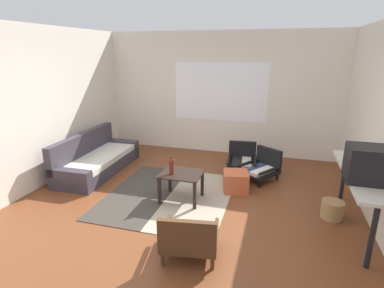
{
  "coord_description": "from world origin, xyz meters",
  "views": [
    {
      "loc": [
        1.3,
        -3.72,
        2.28
      ],
      "look_at": [
        -0.01,
        0.77,
        0.84
      ],
      "focal_mm": 28.49,
      "sensor_mm": 36.0,
      "label": 1
    }
  ],
  "objects_px": {
    "coffee_table": "(181,178)",
    "crt_television": "(368,164)",
    "armchair_corner": "(262,167)",
    "ottoman_orange": "(236,181)",
    "couch": "(96,160)",
    "clay_vase": "(356,156)",
    "armchair_by_window": "(242,159)",
    "armchair_striped_foreground": "(189,237)",
    "wicker_basket": "(332,210)",
    "console_shelf": "(359,178)",
    "glass_bottle": "(171,166)"
  },
  "relations": [
    {
      "from": "clay_vase",
      "to": "ottoman_orange",
      "type": "bearing_deg",
      "value": 168.77
    },
    {
      "from": "coffee_table",
      "to": "crt_television",
      "type": "bearing_deg",
      "value": -8.78
    },
    {
      "from": "armchair_by_window",
      "to": "armchair_striped_foreground",
      "type": "xyz_separation_m",
      "value": [
        -0.23,
        -2.83,
        0.03
      ]
    },
    {
      "from": "coffee_table",
      "to": "crt_television",
      "type": "relative_size",
      "value": 1.34
    },
    {
      "from": "coffee_table",
      "to": "wicker_basket",
      "type": "bearing_deg",
      "value": 1.95
    },
    {
      "from": "coffee_table",
      "to": "clay_vase",
      "type": "xyz_separation_m",
      "value": [
        2.44,
        0.24,
        0.53
      ]
    },
    {
      "from": "console_shelf",
      "to": "armchair_by_window",
      "type": "bearing_deg",
      "value": 136.33
    },
    {
      "from": "crt_television",
      "to": "glass_bottle",
      "type": "bearing_deg",
      "value": 173.22
    },
    {
      "from": "wicker_basket",
      "to": "crt_television",
      "type": "bearing_deg",
      "value": -64.01
    },
    {
      "from": "coffee_table",
      "to": "crt_television",
      "type": "xyz_separation_m",
      "value": [
        2.44,
        -0.38,
        0.64
      ]
    },
    {
      "from": "coffee_table",
      "to": "crt_television",
      "type": "distance_m",
      "value": 2.55
    },
    {
      "from": "coffee_table",
      "to": "armchair_corner",
      "type": "height_order",
      "value": "armchair_corner"
    },
    {
      "from": "console_shelf",
      "to": "armchair_striped_foreground",
      "type": "bearing_deg",
      "value": -147.64
    },
    {
      "from": "armchair_by_window",
      "to": "console_shelf",
      "type": "xyz_separation_m",
      "value": [
        1.69,
        -1.61,
        0.48
      ]
    },
    {
      "from": "glass_bottle",
      "to": "armchair_corner",
      "type": "bearing_deg",
      "value": 45.01
    },
    {
      "from": "wicker_basket",
      "to": "coffee_table",
      "type": "bearing_deg",
      "value": -178.05
    },
    {
      "from": "glass_bottle",
      "to": "armchair_by_window",
      "type": "bearing_deg",
      "value": 60.83
    },
    {
      "from": "armchair_striped_foreground",
      "to": "glass_bottle",
      "type": "distance_m",
      "value": 1.44
    },
    {
      "from": "glass_bottle",
      "to": "wicker_basket",
      "type": "height_order",
      "value": "glass_bottle"
    },
    {
      "from": "armchair_corner",
      "to": "crt_television",
      "type": "distance_m",
      "value": 2.19
    },
    {
      "from": "armchair_striped_foreground",
      "to": "console_shelf",
      "type": "height_order",
      "value": "console_shelf"
    },
    {
      "from": "armchair_striped_foreground",
      "to": "coffee_table",
      "type": "bearing_deg",
      "value": 111.7
    },
    {
      "from": "console_shelf",
      "to": "clay_vase",
      "type": "height_order",
      "value": "clay_vase"
    },
    {
      "from": "glass_bottle",
      "to": "clay_vase",
      "type": "bearing_deg",
      "value": 6.99
    },
    {
      "from": "ottoman_orange",
      "to": "crt_television",
      "type": "height_order",
      "value": "crt_television"
    },
    {
      "from": "couch",
      "to": "ottoman_orange",
      "type": "relative_size",
      "value": 4.99
    },
    {
      "from": "armchair_corner",
      "to": "ottoman_orange",
      "type": "relative_size",
      "value": 1.98
    },
    {
      "from": "armchair_striped_foreground",
      "to": "wicker_basket",
      "type": "distance_m",
      "value": 2.19
    },
    {
      "from": "crt_television",
      "to": "armchair_corner",
      "type": "bearing_deg",
      "value": 128.6
    },
    {
      "from": "armchair_corner",
      "to": "clay_vase",
      "type": "relative_size",
      "value": 2.73
    },
    {
      "from": "couch",
      "to": "clay_vase",
      "type": "relative_size",
      "value": 6.88
    },
    {
      "from": "coffee_table",
      "to": "wicker_basket",
      "type": "height_order",
      "value": "coffee_table"
    },
    {
      "from": "coffee_table",
      "to": "clay_vase",
      "type": "relative_size",
      "value": 2.18
    },
    {
      "from": "coffee_table",
      "to": "clay_vase",
      "type": "bearing_deg",
      "value": 5.73
    },
    {
      "from": "clay_vase",
      "to": "wicker_basket",
      "type": "bearing_deg",
      "value": -142.89
    },
    {
      "from": "console_shelf",
      "to": "glass_bottle",
      "type": "bearing_deg",
      "value": 179.48
    },
    {
      "from": "coffee_table",
      "to": "wicker_basket",
      "type": "xyz_separation_m",
      "value": [
        2.22,
        0.08,
        -0.24
      ]
    },
    {
      "from": "ottoman_orange",
      "to": "clay_vase",
      "type": "relative_size",
      "value": 1.38
    },
    {
      "from": "ottoman_orange",
      "to": "crt_television",
      "type": "xyz_separation_m",
      "value": [
        1.66,
        -0.95,
        0.84
      ]
    },
    {
      "from": "console_shelf",
      "to": "crt_television",
      "type": "bearing_deg",
      "value": -90.64
    },
    {
      "from": "armchair_striped_foreground",
      "to": "ottoman_orange",
      "type": "height_order",
      "value": "armchair_striped_foreground"
    },
    {
      "from": "wicker_basket",
      "to": "armchair_by_window",
      "type": "bearing_deg",
      "value": 135.46
    },
    {
      "from": "console_shelf",
      "to": "crt_television",
      "type": "xyz_separation_m",
      "value": [
        -0.0,
        -0.28,
        0.29
      ]
    },
    {
      "from": "glass_bottle",
      "to": "wicker_basket",
      "type": "relative_size",
      "value": 0.96
    },
    {
      "from": "clay_vase",
      "to": "glass_bottle",
      "type": "height_order",
      "value": "clay_vase"
    },
    {
      "from": "clay_vase",
      "to": "glass_bottle",
      "type": "distance_m",
      "value": 2.61
    },
    {
      "from": "coffee_table",
      "to": "ottoman_orange",
      "type": "distance_m",
      "value": 0.98
    },
    {
      "from": "ottoman_orange",
      "to": "wicker_basket",
      "type": "distance_m",
      "value": 1.53
    },
    {
      "from": "ottoman_orange",
      "to": "clay_vase",
      "type": "height_order",
      "value": "clay_vase"
    },
    {
      "from": "clay_vase",
      "to": "coffee_table",
      "type": "bearing_deg",
      "value": -174.27
    }
  ]
}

